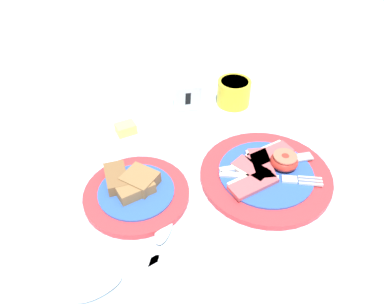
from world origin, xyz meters
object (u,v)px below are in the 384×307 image
object	(u,v)px
breakfast_plate	(266,173)
teaspoon_near_cup	(160,241)
sugar_cup	(234,92)
number_card	(187,97)
teaspoon_by_saucer	(116,279)
butter_dish	(127,134)
bread_plate	(135,190)

from	to	relation	value
breakfast_plate	teaspoon_near_cup	bearing A→B (deg)	-157.73
sugar_cup	number_card	bearing A→B (deg)	179.95
breakfast_plate	teaspoon_by_saucer	world-z (taller)	breakfast_plate
butter_dish	teaspoon_near_cup	xyz separation A→B (m)	(0.01, -0.28, -0.00)
breakfast_plate	sugar_cup	xyz separation A→B (m)	(0.03, 0.25, 0.02)
breakfast_plate	bread_plate	size ratio (longest dim) A/B	1.30
bread_plate	number_card	xyz separation A→B (m)	(0.16, 0.23, 0.02)
teaspoon_near_cup	teaspoon_by_saucer	bearing A→B (deg)	149.74
bread_plate	teaspoon_near_cup	size ratio (longest dim) A/B	1.04
breakfast_plate	bread_plate	bearing A→B (deg)	175.10
breakfast_plate	number_card	size ratio (longest dim) A/B	3.33
bread_plate	sugar_cup	distance (m)	0.35
butter_dish	number_card	size ratio (longest dim) A/B	1.50
breakfast_plate	sugar_cup	world-z (taller)	sugar_cup
teaspoon_by_saucer	number_card	bearing A→B (deg)	-136.02
breakfast_plate	teaspoon_near_cup	distance (m)	0.24
breakfast_plate	butter_dish	world-z (taller)	breakfast_plate
breakfast_plate	teaspoon_near_cup	xyz separation A→B (m)	(-0.22, -0.09, -0.01)
teaspoon_by_saucer	teaspoon_near_cup	distance (m)	0.09
butter_dish	teaspoon_by_saucer	world-z (taller)	butter_dish
teaspoon_by_saucer	bread_plate	bearing A→B (deg)	-126.00
number_card	teaspoon_near_cup	bearing A→B (deg)	-104.98
bread_plate	teaspoon_near_cup	bearing A→B (deg)	-79.53
butter_dish	teaspoon_near_cup	size ratio (longest dim) A/B	0.61
sugar_cup	butter_dish	distance (m)	0.27
sugar_cup	butter_dish	world-z (taller)	sugar_cup
bread_plate	sugar_cup	size ratio (longest dim) A/B	2.43
sugar_cup	teaspoon_near_cup	distance (m)	0.42
bread_plate	number_card	distance (m)	0.28
teaspoon_by_saucer	teaspoon_near_cup	xyz separation A→B (m)	(0.07, 0.05, 0.00)
number_card	teaspoon_by_saucer	bearing A→B (deg)	-111.60
breakfast_plate	sugar_cup	distance (m)	0.25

